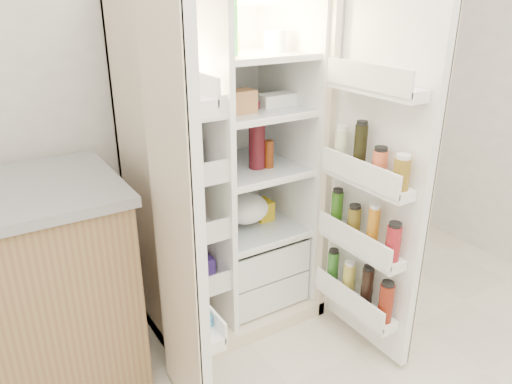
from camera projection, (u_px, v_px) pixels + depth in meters
wall_back at (180, 73)px, 2.70m from camera, size 4.00×0.02×2.70m
refrigerator at (223, 191)px, 2.69m from camera, size 0.92×0.70×1.80m
freezer_door at (179, 231)px, 1.91m from camera, size 0.15×0.40×1.72m
fridge_door at (376, 194)px, 2.33m from camera, size 0.17×0.58×1.72m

